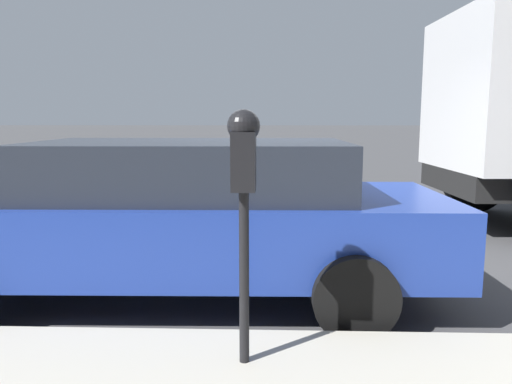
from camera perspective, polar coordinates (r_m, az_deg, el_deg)
The scene contains 3 objects.
ground_plane at distance 5.76m, azimuth 3.72°, elevation -7.92°, with size 220.00×220.00×0.00m, color #424244.
parking_meter at distance 2.89m, azimuth -1.41°, elevation 2.29°, with size 0.21×0.19×1.53m.
car_blue at distance 4.56m, azimuth -9.13°, elevation -2.53°, with size 2.08×4.92×1.42m.
Camera 1 is at (-5.53, 0.18, 1.62)m, focal length 35.00 mm.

